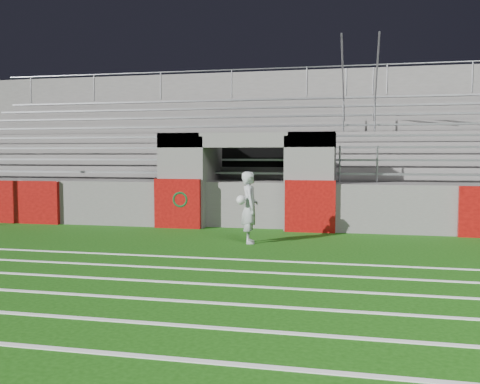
# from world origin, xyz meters

# --- Properties ---
(ground) EXTENTS (90.00, 90.00, 0.00)m
(ground) POSITION_xyz_m (0.00, 0.00, 0.00)
(ground) COLOR #15460B
(ground) RESTS_ON ground
(field_markings) EXTENTS (28.00, 8.09, 0.01)m
(field_markings) POSITION_xyz_m (0.00, -5.00, 0.01)
(field_markings) COLOR white
(field_markings) RESTS_ON ground
(stadium_structure) EXTENTS (26.00, 8.48, 5.42)m
(stadium_structure) POSITION_xyz_m (0.00, 7.97, 1.49)
(stadium_structure) COLOR #575553
(stadium_structure) RESTS_ON ground
(goalkeeper_with_ball) EXTENTS (0.53, 0.68, 1.63)m
(goalkeeper_with_ball) POSITION_xyz_m (0.61, 0.95, 0.82)
(goalkeeper_with_ball) COLOR #9EA3A7
(goalkeeper_with_ball) RESTS_ON ground
(hose_coil) EXTENTS (0.55, 0.14, 0.55)m
(hose_coil) POSITION_xyz_m (-1.70, 2.93, 0.76)
(hose_coil) COLOR #0D431C
(hose_coil) RESTS_ON ground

